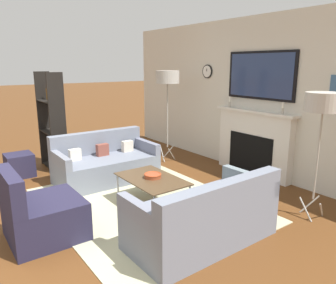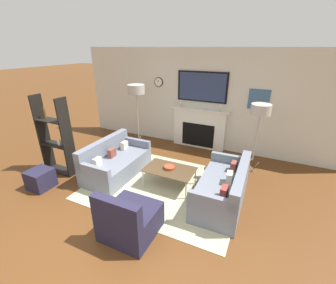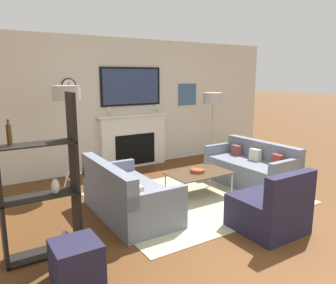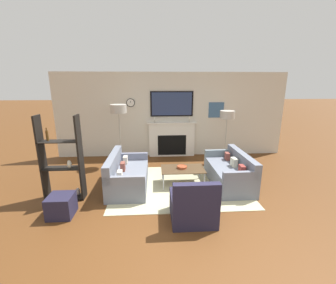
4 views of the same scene
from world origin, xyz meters
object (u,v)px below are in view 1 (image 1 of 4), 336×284
Objects in this scene: decorative_bowl at (153,175)px; floor_lamp_right at (323,104)px; ottoman at (20,165)px; floor_lamp_left at (167,78)px; armchair at (41,215)px; couch_right at (204,218)px; coffee_table at (152,180)px; couch_left at (105,164)px; shelf_unit at (52,125)px.

floor_lamp_right is (1.49, 1.44, 1.01)m from decorative_bowl.
floor_lamp_right reaches higher than decorative_bowl.
floor_lamp_right is 4.84m from ottoman.
floor_lamp_right is at bearing 0.00° from floor_lamp_left.
armchair is 0.52× the size of floor_lamp_right.
coffee_table is at bearing 176.43° from couch_right.
floor_lamp_left is at bearing 180.00° from floor_lamp_right.
couch_left is 0.91× the size of shelf_unit.
armchair is 0.46× the size of floor_lamp_left.
shelf_unit is (-2.52, -0.56, 0.39)m from decorative_bowl.
armchair reaches higher than ottoman.
ottoman is (-2.37, -1.21, -0.23)m from decorative_bowl.
floor_lamp_right is at bearing 63.20° from armchair.
shelf_unit reaches higher than couch_right.
decorative_bowl is (1.31, 0.09, 0.15)m from couch_left.
coffee_table is at bearing 26.42° from ottoman.
couch_right reaches higher than coffee_table.
coffee_table and ottoman have the same top height.
floor_lamp_left is (-1.66, 1.46, 1.27)m from coffee_table.
couch_left is at bearing -175.92° from decorative_bowl.
shelf_unit reaches higher than couch_left.
decorative_bowl is at bearing -41.14° from floor_lamp_left.
couch_left reaches higher than couch_right.
couch_right is 3.73m from shelf_unit.
couch_left is 1.41m from shelf_unit.
floor_lamp_right is (1.48, 1.46, 1.07)m from coffee_table.
ottoman is (-2.38, 0.28, -0.08)m from armchair.
couch_right is 0.92× the size of floor_lamp_left.
coffee_table is at bearing 3.05° from couch_left.
floor_lamp_left reaches higher than couch_left.
armchair is 0.47× the size of shelf_unit.
couch_left is at bearing 133.42° from armchair.
shelf_unit is (-3.67, -0.46, 0.52)m from couch_right.
floor_lamp_right is (1.48, 2.93, 1.17)m from armchair.
armchair reaches higher than couch_right.
couch_left is 1.92m from armchair.
ottoman is at bearing 173.22° from armchair.
floor_lamp_left is 1.01× the size of shelf_unit.
coffee_table is 2.55m from floor_lamp_left.
armchair is at bearing -20.21° from shelf_unit.
coffee_table is (-0.00, 1.47, 0.10)m from armchair.
decorative_bowl is 0.13× the size of floor_lamp_left.
couch_right is (2.45, -0.00, 0.01)m from couch_left.
floor_lamp_left is at bearing 151.22° from couch_right.
shelf_unit is (-0.88, -1.99, -0.82)m from floor_lamp_left.
armchair is 3.48× the size of decorative_bowl.
floor_lamp_right is at bearing 77.11° from couch_right.
couch_right is 1.03× the size of floor_lamp_right.
floor_lamp_right reaches higher than coffee_table.
couch_right reaches higher than ottoman.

